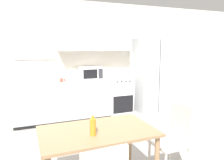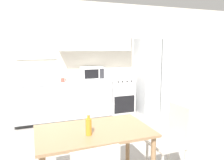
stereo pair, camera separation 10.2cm
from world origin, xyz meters
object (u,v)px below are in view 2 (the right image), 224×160
(oven_range, at_px, (119,96))
(dining_table, at_px, (94,138))
(coffee_mug, at_px, (63,80))
(microwave, at_px, (92,73))
(drink_bottle, at_px, (89,126))
(dining_chair_side, at_px, (173,136))
(refrigerator, at_px, (154,75))

(oven_range, height_order, dining_table, oven_range)
(oven_range, height_order, coffee_mug, coffee_mug)
(oven_range, distance_m, coffee_mug, 1.47)
(microwave, distance_m, drink_bottle, 2.91)
(coffee_mug, height_order, dining_chair_side, coffee_mug)
(refrigerator, distance_m, dining_table, 3.44)
(refrigerator, xyz_separation_m, microwave, (-1.59, 0.13, 0.11))
(dining_chair_side, bearing_deg, drink_bottle, 90.70)
(refrigerator, bearing_deg, dining_table, -132.34)
(refrigerator, xyz_separation_m, dining_chair_side, (-1.30, -2.62, -0.39))
(coffee_mug, bearing_deg, oven_range, 5.93)
(dining_chair_side, xyz_separation_m, drink_bottle, (-1.10, -0.04, 0.29))
(dining_chair_side, bearing_deg, refrigerator, -27.85)
(drink_bottle, bearing_deg, refrigerator, 47.90)
(dining_chair_side, bearing_deg, dining_table, 84.00)
(microwave, xyz_separation_m, dining_table, (-0.72, -2.66, -0.41))
(microwave, bearing_deg, coffee_mug, -161.77)
(oven_range, relative_size, coffee_mug, 7.40)
(microwave, bearing_deg, refrigerator, -4.61)
(drink_bottle, bearing_deg, microwave, 73.77)
(drink_bottle, bearing_deg, dining_chair_side, 2.15)
(oven_range, bearing_deg, coffee_mug, -174.07)
(oven_range, xyz_separation_m, refrigerator, (0.93, -0.04, 0.47))
(oven_range, bearing_deg, dining_table, -118.25)
(refrigerator, bearing_deg, coffee_mug, -177.35)
(oven_range, xyz_separation_m, microwave, (-0.66, 0.09, 0.59))
(oven_range, relative_size, refrigerator, 0.49)
(oven_range, height_order, dining_chair_side, dining_chair_side)
(refrigerator, relative_size, drink_bottle, 7.78)
(oven_range, bearing_deg, refrigerator, -2.25)
(oven_range, height_order, microwave, microwave)
(drink_bottle, bearing_deg, oven_range, 61.33)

